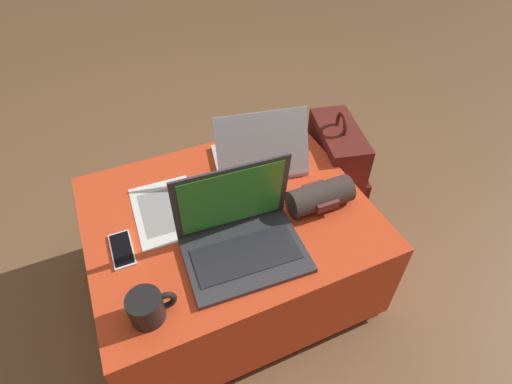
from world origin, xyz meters
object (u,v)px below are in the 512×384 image
laptop_near (241,235)px  backpack (335,173)px  cell_phone (122,250)px  coffee_mug (148,307)px  wrist_brace (320,196)px  paper_sheet (166,210)px  laptop_far (260,155)px

laptop_near → backpack: 0.73m
cell_phone → coffee_mug: 0.26m
backpack → wrist_brace: bearing=150.6°
laptop_near → paper_sheet: (-0.17, 0.24, -0.06)m
cell_phone → paper_sheet: cell_phone is taller
laptop_near → coffee_mug: size_ratio=2.85×
backpack → coffee_mug: (-0.90, -0.47, 0.24)m
backpack → paper_sheet: backpack is taller
laptop_near → coffee_mug: 0.33m
laptop_near → coffee_mug: (-0.31, -0.12, -0.01)m
laptop_near → wrist_brace: 0.31m
cell_phone → laptop_far: bearing=-159.3°
laptop_far → cell_phone: 0.59m
backpack → wrist_brace: size_ratio=2.42×
laptop_near → paper_sheet: bearing=128.6°
backpack → coffee_mug: backpack is taller
cell_phone → wrist_brace: wrist_brace is taller
laptop_near → cell_phone: size_ratio=2.58×
coffee_mug → backpack: bearing=27.5°
backpack → coffee_mug: bearing=131.5°
laptop_near → cell_phone: (-0.34, 0.13, -0.05)m
laptop_near → laptop_far: laptop_near is taller
laptop_far → wrist_brace: 0.29m
cell_phone → laptop_near: bearing=159.5°
cell_phone → paper_sheet: 0.20m
backpack → paper_sheet: (-0.76, -0.11, 0.20)m
paper_sheet → coffee_mug: bearing=-108.5°
wrist_brace → backpack: bearing=46.6°
laptop_far → backpack: 0.45m
laptop_far → paper_sheet: laptop_far is taller
cell_phone → coffee_mug: size_ratio=1.10×
wrist_brace → laptop_far: bearing=109.4°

